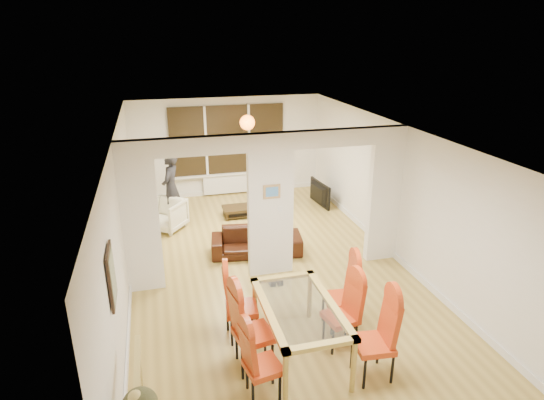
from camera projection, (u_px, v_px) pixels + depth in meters
name	position (u px, v px, depth m)	size (l,w,h in m)	color
floor	(271.00, 271.00, 8.40)	(5.00, 9.00, 0.01)	#AC9145
room_walls	(270.00, 206.00, 7.95)	(5.00, 9.00, 2.60)	silver
divider_wall	(270.00, 206.00, 7.95)	(5.00, 0.18, 2.60)	white
bay_window_blinds	(228.00, 140.00, 11.90)	(3.00, 0.08, 1.80)	black
radiator	(229.00, 184.00, 12.29)	(1.40, 0.08, 0.50)	white
pendant_light	(247.00, 123.00, 10.72)	(0.36, 0.36, 0.36)	orange
stair_newel	(141.00, 398.00, 4.77)	(0.40, 1.20, 1.10)	tan
wall_poster	(111.00, 276.00, 5.08)	(0.04, 0.52, 0.67)	gray
pillar_photo	(272.00, 192.00, 7.76)	(0.30, 0.03, 0.25)	#4C8CD8
dining_table	(299.00, 331.00, 6.10)	(0.96, 1.70, 0.80)	#A78B3D
dining_chair_la	(263.00, 361.00, 5.37)	(0.41, 0.41, 1.01)	#B03511
dining_chair_lb	(254.00, 328.00, 5.83)	(0.47, 0.47, 1.18)	#B03511
dining_chair_lc	(241.00, 303.00, 6.44)	(0.44, 0.44, 1.11)	#B03511
dining_chair_ra	(374.00, 338.00, 5.67)	(0.46, 0.46, 1.15)	#B03511
dining_chair_rb	(341.00, 313.00, 6.26)	(0.42, 0.42, 1.06)	#B03511
dining_chair_rc	(340.00, 294.00, 6.66)	(0.44, 0.44, 1.10)	#B03511
sofa	(257.00, 241.00, 9.02)	(1.77, 0.69, 0.52)	black
armchair	(166.00, 215.00, 10.09)	(0.73, 0.75, 0.68)	beige
person	(171.00, 188.00, 10.33)	(0.40, 0.60, 1.66)	black
television	(316.00, 194.00, 11.54)	(0.14, 1.04, 0.60)	black
coffee_table	(245.00, 211.00, 10.90)	(1.05, 0.53, 0.24)	#302310
bottle	(253.00, 200.00, 10.89)	(0.06, 0.06, 0.25)	#143F19
bowl	(256.00, 205.00, 10.84)	(0.21, 0.21, 0.05)	#302310
shoes	(275.00, 281.00, 7.98)	(0.23, 0.25, 0.10)	black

